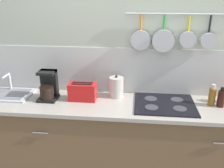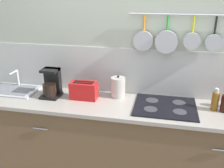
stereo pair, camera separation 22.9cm
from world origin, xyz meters
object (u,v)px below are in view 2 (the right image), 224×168
at_px(toaster, 84,90).
at_px(bottle_hot_sauce, 215,101).
at_px(coffee_maker, 51,85).
at_px(kettle, 118,87).

xyz_separation_m(toaster, bottle_hot_sauce, (1.22, 0.01, 0.01)).
relative_size(toaster, bottle_hot_sauce, 1.36).
bearing_deg(coffee_maker, bottle_hot_sauce, 0.34).
distance_m(toaster, kettle, 0.34).
xyz_separation_m(toaster, kettle, (0.32, 0.12, 0.02)).
distance_m(coffee_maker, toaster, 0.34).
relative_size(coffee_maker, bottle_hot_sauce, 1.39).
bearing_deg(toaster, kettle, 19.80).
bearing_deg(toaster, coffee_maker, -179.61).
distance_m(kettle, bottle_hot_sauce, 0.90).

